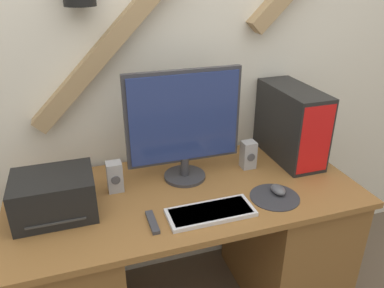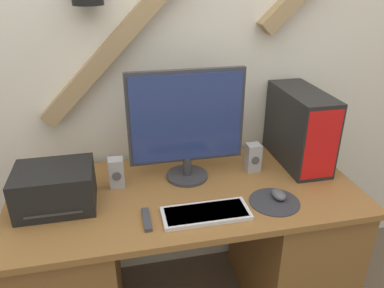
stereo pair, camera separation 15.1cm
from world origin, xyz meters
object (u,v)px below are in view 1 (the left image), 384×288
printer (54,196)px  remote_control (152,222)px  monitor (184,122)px  mouse (278,190)px  keyboard (211,212)px  speaker_left (115,177)px  speaker_right (248,155)px  computer_tower (291,124)px

printer → remote_control: bearing=-27.9°
monitor → mouse: (0.36, -0.28, -0.27)m
printer → remote_control: printer is taller
mouse → keyboard: bearing=-171.7°
speaker_left → remote_control: bearing=-70.6°
printer → speaker_left: size_ratio=2.26×
monitor → printer: (-0.60, -0.12, -0.20)m
speaker_left → speaker_right: (0.68, 0.01, 0.00)m
keyboard → mouse: bearing=8.3°
computer_tower → remote_control: 0.93m
remote_control → computer_tower: bearing=23.1°
computer_tower → speaker_right: 0.29m
printer → speaker_left: (0.26, 0.11, -0.02)m
monitor → keyboard: monitor is taller
monitor → remote_control: (-0.23, -0.32, -0.29)m
monitor → speaker_left: bearing=-177.6°
computer_tower → remote_control: (-0.84, -0.36, -0.19)m
monitor → printer: monitor is taller
computer_tower → remote_control: size_ratio=3.06×
keyboard → printer: 0.65m
keyboard → computer_tower: computer_tower is taller
mouse → printer: 0.98m
keyboard → remote_control: bearing=177.0°
monitor → computer_tower: 0.61m
remote_control → speaker_left: bearing=109.4°
computer_tower → remote_control: bearing=-156.9°
keyboard → mouse: (0.35, 0.05, 0.01)m
mouse → printer: printer is taller
printer → speaker_right: (0.94, 0.12, -0.02)m
keyboard → remote_control: size_ratio=2.52×
keyboard → monitor: bearing=92.4°
mouse → printer: bearing=170.8°
mouse → printer: size_ratio=0.27×
speaker_left → computer_tower: bearing=3.4°
monitor → mouse: monitor is taller
monitor → printer: 0.65m
mouse → computer_tower: (0.24, 0.32, 0.17)m
mouse → computer_tower: size_ratio=0.19×
keyboard → speaker_left: bearing=138.3°
mouse → speaker_right: (-0.02, 0.27, 0.05)m
mouse → speaker_left: 0.75m
printer → speaker_right: printer is taller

